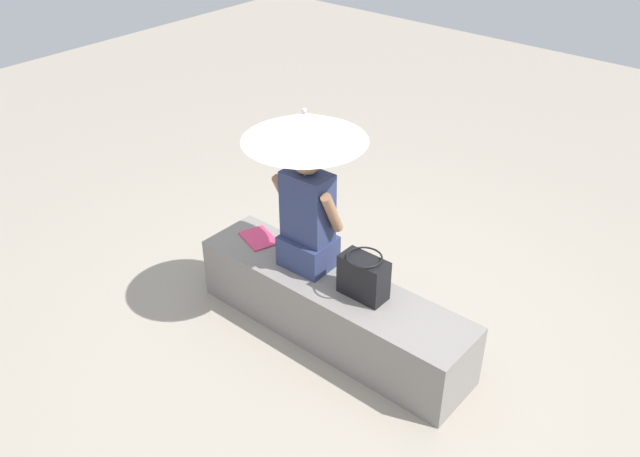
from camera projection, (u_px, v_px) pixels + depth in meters
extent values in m
plane|color=#9E9384|center=(332.00, 334.00, 4.71)|extent=(14.00, 14.00, 0.00)
cube|color=gray|center=(332.00, 308.00, 4.59)|extent=(2.03, 0.48, 0.46)
cube|color=navy|center=(308.00, 251.00, 4.57)|extent=(0.35, 0.29, 0.22)
cube|color=navy|center=(308.00, 206.00, 4.39)|extent=(0.33, 0.21, 0.48)
sphere|color=#9E7051|center=(307.00, 159.00, 4.20)|extent=(0.20, 0.20, 0.20)
cylinder|color=#9E7051|center=(284.00, 193.00, 4.48)|extent=(0.08, 0.20, 0.32)
cylinder|color=#9E7051|center=(332.00, 213.00, 4.27)|extent=(0.08, 0.20, 0.32)
cylinder|color=#B7B7BC|center=(305.00, 195.00, 4.31)|extent=(0.02, 0.02, 1.12)
cone|color=silver|center=(305.00, 127.00, 4.06)|extent=(0.78, 0.78, 0.18)
sphere|color=#B7B7BC|center=(304.00, 110.00, 4.01)|extent=(0.03, 0.03, 0.03)
cube|color=black|center=(363.00, 277.00, 4.27)|extent=(0.31, 0.16, 0.28)
torus|color=black|center=(364.00, 257.00, 4.19)|extent=(0.23, 0.23, 0.01)
cube|color=#D83866|center=(259.00, 238.00, 4.89)|extent=(0.33, 0.28, 0.01)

